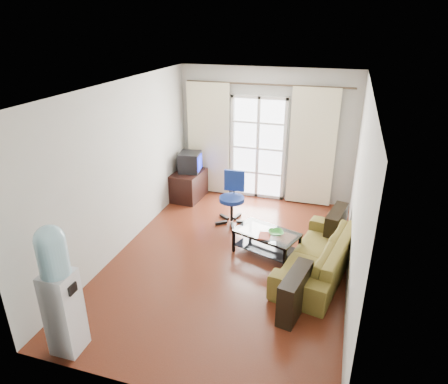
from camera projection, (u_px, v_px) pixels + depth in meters
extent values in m
plane|color=#5F2816|center=(230.00, 259.00, 6.39)|extent=(5.20, 5.20, 0.00)
plane|color=white|center=(231.00, 87.00, 5.32)|extent=(5.20, 5.20, 0.00)
cube|color=#B8B8AF|center=(266.00, 135.00, 8.13)|extent=(3.60, 0.02, 2.70)
cube|color=#B8B8AF|center=(149.00, 284.00, 3.58)|extent=(3.60, 0.02, 2.70)
cube|color=#B8B8AF|center=(122.00, 168.00, 6.34)|extent=(0.02, 5.20, 2.70)
cube|color=#B8B8AF|center=(358.00, 196.00, 5.37)|extent=(0.02, 5.20, 2.70)
cube|color=white|center=(258.00, 148.00, 8.25)|extent=(1.01, 0.02, 2.04)
cube|color=white|center=(258.00, 149.00, 8.23)|extent=(1.16, 0.06, 2.15)
cylinder|color=#4C3F2D|center=(267.00, 84.00, 7.63)|extent=(3.30, 0.04, 0.04)
cube|color=#EEE8BF|center=(209.00, 139.00, 8.41)|extent=(0.90, 0.07, 2.35)
cube|color=#EEE8BF|center=(312.00, 148.00, 7.83)|extent=(0.90, 0.07, 2.35)
cube|color=#9D9DA0|center=(301.00, 188.00, 8.24)|extent=(0.64, 0.12, 0.64)
imported|color=olive|center=(318.00, 254.00, 5.97)|extent=(2.36, 1.60, 0.60)
cube|color=silver|center=(267.00, 232.00, 6.38)|extent=(1.13, 0.86, 0.01)
cube|color=black|center=(266.00, 247.00, 6.49)|extent=(1.05, 0.79, 0.01)
cube|color=black|center=(234.00, 241.00, 6.53)|extent=(0.05, 0.05, 0.40)
cube|color=black|center=(285.00, 259.00, 6.02)|extent=(0.05, 0.05, 0.40)
cube|color=black|center=(250.00, 229.00, 6.90)|extent=(0.05, 0.05, 0.40)
cube|color=black|center=(300.00, 245.00, 6.40)|extent=(0.05, 0.05, 0.40)
imported|color=green|center=(276.00, 233.00, 6.30)|extent=(0.40, 0.40, 0.06)
imported|color=#AC1530|center=(259.00, 235.00, 6.26)|extent=(0.22, 0.28, 0.02)
cube|color=black|center=(278.00, 229.00, 6.45)|extent=(0.15, 0.10, 0.02)
cube|color=black|center=(189.00, 185.00, 8.45)|extent=(0.59, 0.84, 0.59)
cube|color=black|center=(190.00, 162.00, 8.29)|extent=(0.46, 0.50, 0.41)
cube|color=#0C19E5|center=(200.00, 163.00, 8.26)|extent=(0.06, 0.36, 0.30)
cube|color=black|center=(182.00, 162.00, 8.32)|extent=(0.16, 0.32, 0.27)
cylinder|color=black|center=(232.00, 211.00, 7.45)|extent=(0.05, 0.05, 0.49)
cylinder|color=navy|center=(232.00, 199.00, 7.36)|extent=(0.47, 0.47, 0.07)
cube|color=navy|center=(234.00, 181.00, 7.43)|extent=(0.39, 0.08, 0.40)
cube|color=silver|center=(64.00, 312.00, 4.46)|extent=(0.33, 0.33, 1.04)
cylinder|color=#8EC5DB|center=(53.00, 257.00, 4.17)|extent=(0.32, 0.32, 0.42)
sphere|color=#8EC5DB|center=(49.00, 240.00, 4.09)|extent=(0.32, 0.32, 0.32)
cube|color=black|center=(72.00, 289.00, 4.28)|extent=(0.05, 0.13, 0.11)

